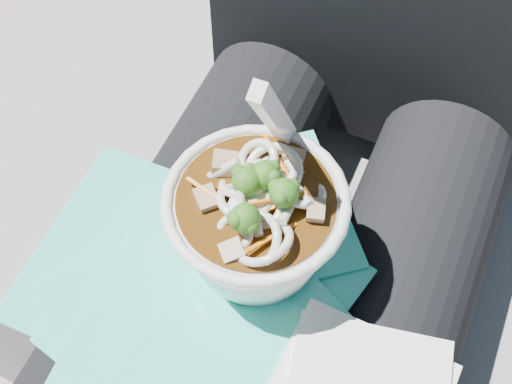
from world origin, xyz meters
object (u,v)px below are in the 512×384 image
at_px(lap, 275,299).
at_px(plastic_bag, 207,323).
at_px(person_body, 313,209).
at_px(udon_bowl, 257,218).
at_px(stone_ledge, 312,301).

bearing_deg(lap, plastic_bag, -111.72).
distance_m(lap, person_body, 0.09).
height_order(lap, udon_bowl, udon_bowl).
distance_m(person_body, udon_bowl, 0.15).
bearing_deg(person_body, udon_bowl, -100.66).
distance_m(stone_ledge, udon_bowl, 0.47).
relative_size(person_body, plastic_bag, 2.78).
xyz_separation_m(stone_ledge, lap, (0.00, -0.15, 0.31)).
bearing_deg(person_body, lap, -90.00).
distance_m(stone_ledge, lap, 0.34).
distance_m(lap, plastic_bag, 0.11).
height_order(stone_ledge, udon_bowl, udon_bowl).
distance_m(stone_ledge, plastic_bag, 0.45).
bearing_deg(lap, stone_ledge, 90.00).
height_order(stone_ledge, lap, lap).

